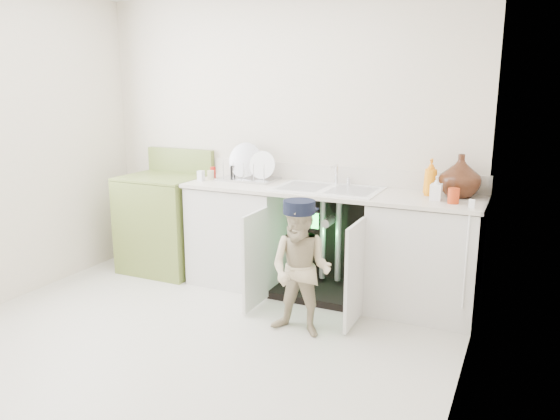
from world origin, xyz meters
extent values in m
plane|color=beige|center=(0.00, 0.00, 0.00)|extent=(3.50, 3.50, 0.00)
cube|color=beige|center=(0.00, 1.50, 1.25)|extent=(3.50, 2.50, 0.02)
cube|color=beige|center=(1.75, 0.00, 1.25)|extent=(2.50, 3.00, 0.02)
cube|color=silver|center=(-0.25, 1.20, 0.43)|extent=(0.80, 0.60, 0.86)
cube|color=silver|center=(1.35, 1.20, 0.43)|extent=(0.80, 0.60, 0.86)
cube|color=black|center=(0.55, 1.47, 0.43)|extent=(0.80, 0.06, 0.86)
cube|color=black|center=(0.55, 1.20, 0.03)|extent=(0.80, 0.60, 0.06)
cylinder|color=gray|center=(0.48, 1.30, 0.45)|extent=(0.05, 0.05, 0.70)
cylinder|color=gray|center=(0.62, 1.30, 0.45)|extent=(0.05, 0.05, 0.70)
cylinder|color=gray|center=(0.55, 1.25, 0.62)|extent=(0.07, 0.18, 0.07)
cube|color=silver|center=(0.15, 0.70, 0.40)|extent=(0.03, 0.40, 0.76)
cube|color=silver|center=(0.95, 0.70, 0.40)|extent=(0.02, 0.40, 0.76)
cube|color=white|center=(0.55, 1.20, 0.89)|extent=(2.44, 0.64, 0.03)
cube|color=white|center=(0.55, 1.49, 0.98)|extent=(2.44, 0.02, 0.15)
cube|color=white|center=(0.55, 1.20, 0.90)|extent=(0.85, 0.55, 0.02)
cube|color=gray|center=(0.34, 1.20, 0.91)|extent=(0.34, 0.40, 0.01)
cube|color=gray|center=(0.76, 1.20, 0.91)|extent=(0.34, 0.40, 0.01)
cylinder|color=silver|center=(0.55, 1.42, 0.99)|extent=(0.03, 0.03, 0.17)
cylinder|color=silver|center=(0.55, 1.36, 1.06)|extent=(0.02, 0.14, 0.02)
cylinder|color=silver|center=(0.66, 1.42, 0.94)|extent=(0.04, 0.04, 0.06)
cylinder|color=white|center=(1.68, 0.89, 0.55)|extent=(0.01, 0.01, 0.70)
cube|color=white|center=(1.68, 0.98, 0.93)|extent=(0.04, 0.02, 0.06)
cube|color=silver|center=(-0.23, 1.32, 0.91)|extent=(0.50, 0.33, 0.02)
cylinder|color=silver|center=(-0.28, 1.34, 1.00)|extent=(0.31, 0.11, 0.30)
cylinder|color=white|center=(-0.10, 1.32, 0.99)|extent=(0.25, 0.06, 0.24)
cylinder|color=silver|center=(-0.43, 1.22, 0.99)|extent=(0.01, 0.01, 0.15)
cylinder|color=silver|center=(-0.33, 1.22, 0.99)|extent=(0.01, 0.01, 0.15)
cylinder|color=silver|center=(-0.23, 1.22, 0.99)|extent=(0.01, 0.01, 0.15)
cylinder|color=silver|center=(-0.13, 1.22, 0.99)|extent=(0.01, 0.01, 0.15)
cylinder|color=silver|center=(-0.03, 1.22, 0.99)|extent=(0.01, 0.01, 0.15)
imported|color=#442813|center=(1.55, 1.34, 1.06)|extent=(0.31, 0.31, 0.32)
imported|color=orange|center=(1.34, 1.30, 1.04)|extent=(0.11, 0.11, 0.28)
imported|color=white|center=(1.41, 1.14, 0.99)|extent=(0.08, 0.08, 0.18)
cylinder|color=#BA320F|center=(1.54, 1.08, 0.96)|extent=(0.08, 0.08, 0.11)
cylinder|color=#B0180F|center=(-0.58, 1.28, 0.95)|extent=(0.05, 0.05, 0.10)
cylinder|color=beige|center=(-0.55, 1.20, 0.94)|extent=(0.06, 0.06, 0.08)
cylinder|color=black|center=(-0.39, 1.32, 0.96)|extent=(0.04, 0.04, 0.12)
cube|color=silver|center=(-0.59, 1.10, 0.95)|extent=(0.05, 0.05, 0.09)
cube|color=olive|center=(-1.05, 1.18, 0.44)|extent=(0.72, 0.65, 0.87)
cube|color=olive|center=(-1.05, 1.18, 0.89)|extent=(0.72, 0.65, 0.02)
cube|color=olive|center=(-1.05, 1.46, 1.01)|extent=(0.72, 0.06, 0.23)
cylinder|color=black|center=(-1.23, 1.02, 0.88)|extent=(0.16, 0.16, 0.02)
cylinder|color=silver|center=(-1.23, 1.02, 0.90)|extent=(0.19, 0.19, 0.01)
cylinder|color=black|center=(-1.23, 1.33, 0.88)|extent=(0.16, 0.16, 0.02)
cylinder|color=silver|center=(-1.23, 1.33, 0.90)|extent=(0.19, 0.19, 0.01)
cylinder|color=black|center=(-0.87, 1.02, 0.88)|extent=(0.16, 0.16, 0.02)
cylinder|color=silver|center=(-0.87, 1.02, 0.90)|extent=(0.19, 0.19, 0.01)
cylinder|color=black|center=(-0.87, 1.33, 0.88)|extent=(0.16, 0.16, 0.02)
cylinder|color=silver|center=(-0.87, 1.33, 0.90)|extent=(0.19, 0.19, 0.01)
imported|color=#C8B390|center=(0.65, 0.43, 0.47)|extent=(0.47, 0.37, 0.95)
cylinder|color=black|center=(0.65, 0.43, 0.92)|extent=(0.22, 0.22, 0.09)
cube|color=black|center=(0.65, 0.53, 0.88)|extent=(0.17, 0.09, 0.01)
cube|color=black|center=(0.58, 0.86, 0.72)|extent=(0.07, 0.01, 0.14)
cube|color=#26F23F|center=(0.58, 0.85, 0.72)|extent=(0.06, 0.00, 0.12)
camera|label=1|loc=(2.03, -2.88, 1.74)|focal=35.00mm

